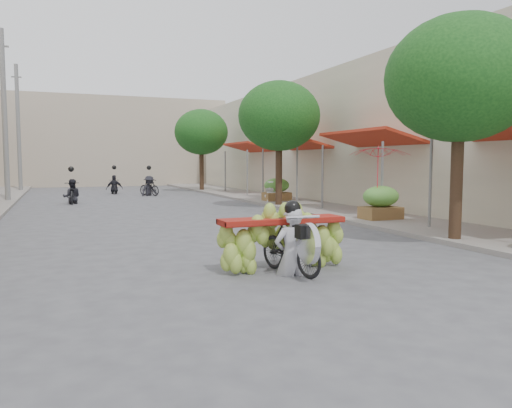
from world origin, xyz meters
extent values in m
plane|color=#58585D|center=(0.00, 0.00, 0.00)|extent=(120.00, 120.00, 0.00)
cube|color=gray|center=(7.00, 15.00, 0.06)|extent=(4.00, 60.00, 0.12)
cube|color=beige|center=(12.00, 14.00, 3.00)|extent=(8.00, 40.00, 6.00)
cylinder|color=slate|center=(6.30, 5.90, 1.27)|extent=(0.08, 0.08, 2.55)
cube|color=#AB2A16|center=(7.12, 10.00, 2.75)|extent=(1.77, 4.20, 0.53)
cylinder|color=slate|center=(6.30, 8.10, 1.27)|extent=(0.08, 0.08, 2.55)
cylinder|color=slate|center=(6.30, 11.90, 1.27)|extent=(0.08, 0.08, 2.55)
cube|color=#AB2A16|center=(7.12, 16.00, 2.75)|extent=(1.77, 4.20, 0.53)
cylinder|color=slate|center=(6.30, 14.10, 1.27)|extent=(0.08, 0.08, 2.55)
cylinder|color=slate|center=(6.30, 17.90, 1.27)|extent=(0.08, 0.08, 2.55)
cube|color=#AB2A16|center=(7.12, 22.00, 2.75)|extent=(1.77, 4.20, 0.53)
cylinder|color=slate|center=(6.30, 20.10, 1.27)|extent=(0.08, 0.08, 2.55)
cylinder|color=slate|center=(6.30, 23.90, 1.27)|extent=(0.08, 0.08, 2.55)
cube|color=#B1A18C|center=(0.00, 38.00, 3.50)|extent=(20.00, 6.00, 7.00)
cylinder|color=slate|center=(-5.40, 21.00, 4.00)|extent=(0.24, 0.24, 8.00)
cube|color=slate|center=(-5.40, 21.00, 7.20)|extent=(0.60, 0.08, 0.08)
cylinder|color=slate|center=(-5.40, 30.00, 4.00)|extent=(0.24, 0.24, 8.00)
cube|color=slate|center=(-5.40, 30.00, 7.20)|extent=(0.60, 0.08, 0.08)
cylinder|color=#3A2719|center=(5.40, 4.00, 1.60)|extent=(0.28, 0.28, 3.20)
ellipsoid|color=#1C5419|center=(5.40, 4.00, 3.80)|extent=(3.40, 3.40, 2.90)
cylinder|color=#3A2719|center=(5.40, 14.00, 1.60)|extent=(0.28, 0.28, 3.20)
ellipsoid|color=#1C5419|center=(5.40, 14.00, 3.80)|extent=(3.40, 3.40, 2.90)
cylinder|color=#3A2719|center=(5.40, 26.00, 1.60)|extent=(0.28, 0.28, 3.20)
ellipsoid|color=#1C5419|center=(5.40, 26.00, 3.80)|extent=(3.40, 3.40, 2.90)
cube|color=brown|center=(6.20, 8.00, 0.37)|extent=(1.20, 0.80, 0.50)
ellipsoid|color=#569C3B|center=(6.20, 8.00, 0.95)|extent=(1.20, 0.88, 0.66)
cube|color=brown|center=(6.20, 16.00, 0.37)|extent=(1.20, 0.80, 0.50)
ellipsoid|color=#569C3B|center=(6.20, 16.00, 0.95)|extent=(1.20, 0.88, 0.66)
imported|color=black|center=(0.45, 2.58, 0.47)|extent=(0.81, 1.66, 0.94)
cylinder|color=silver|center=(0.45, 1.93, 0.62)|extent=(0.10, 0.66, 0.66)
cube|color=black|center=(0.45, 2.03, 0.80)|extent=(0.28, 0.22, 0.22)
cylinder|color=silver|center=(0.45, 2.13, 1.02)|extent=(0.60, 0.05, 0.05)
cube|color=maroon|center=(0.45, 2.93, 0.88)|extent=(2.25, 0.55, 0.10)
imported|color=silver|center=(0.45, 2.53, 1.16)|extent=(0.62, 0.46, 1.72)
sphere|color=black|center=(0.45, 2.50, 1.99)|extent=(0.28, 0.28, 0.28)
imported|color=red|center=(5.98, 7.82, 2.43)|extent=(2.42, 2.42, 1.66)
imported|color=white|center=(5.89, 15.90, 1.07)|extent=(1.07, 1.04, 1.90)
imported|color=black|center=(-2.62, 19.17, 0.47)|extent=(0.71, 1.71, 0.95)
imported|color=black|center=(-2.62, 19.17, 1.12)|extent=(0.81, 0.52, 1.65)
sphere|color=black|center=(-2.62, 19.17, 1.58)|extent=(0.26, 0.26, 0.26)
imported|color=black|center=(1.58, 23.22, 0.47)|extent=(1.22, 1.59, 0.94)
imported|color=black|center=(1.58, 23.22, 1.12)|extent=(1.19, 1.02, 1.65)
sphere|color=black|center=(1.58, 23.22, 1.58)|extent=(0.26, 0.26, 0.26)
imported|color=black|center=(-0.06, 25.65, 0.41)|extent=(0.69, 1.51, 0.83)
imported|color=black|center=(-0.06, 25.65, 1.12)|extent=(1.02, 0.64, 1.65)
sphere|color=black|center=(-0.06, 25.65, 1.58)|extent=(0.26, 0.26, 0.26)
camera|label=1|loc=(-3.20, -5.02, 1.91)|focal=35.00mm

